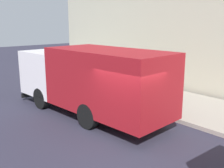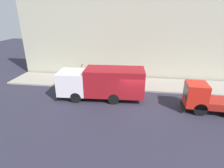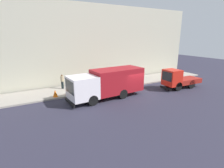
{
  "view_description": "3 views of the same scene",
  "coord_description": "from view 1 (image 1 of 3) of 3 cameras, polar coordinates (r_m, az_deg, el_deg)",
  "views": [
    {
      "loc": [
        -6.01,
        -6.25,
        4.12
      ],
      "look_at": [
        1.57,
        2.37,
        1.45
      ],
      "focal_mm": 42.87,
      "sensor_mm": 36.0,
      "label": 1
    },
    {
      "loc": [
        -15.1,
        -0.16,
        7.92
      ],
      "look_at": [
        0.89,
        2.16,
        1.56
      ],
      "focal_mm": 29.36,
      "sensor_mm": 36.0,
      "label": 2
    },
    {
      "loc": [
        -14.85,
        11.42,
        6.43
      ],
      "look_at": [
        0.81,
        2.65,
        1.47
      ],
      "focal_mm": 28.12,
      "sensor_mm": 36.0,
      "label": 3
    }
  ],
  "objects": [
    {
      "name": "pedestrian_standing",
      "position": [
        17.92,
        1.76,
        3.34
      ],
      "size": [
        0.53,
        0.53,
        1.76
      ],
      "rotation": [
        0.0,
        0.0,
        4.26
      ],
      "color": "black",
      "rests_on": "sidewalk"
    },
    {
      "name": "large_utility_truck",
      "position": [
        11.9,
        -4.84,
        1.25
      ],
      "size": [
        3.01,
        8.35,
        3.04
      ],
      "rotation": [
        0.0,
        0.0,
        0.06
      ],
      "color": "white",
      "rests_on": "ground"
    },
    {
      "name": "ground",
      "position": [
        9.61,
        2.36,
        -12.34
      ],
      "size": [
        80.0,
        80.0,
        0.0
      ],
      "primitive_type": "plane",
      "color": "#2B2A3A"
    },
    {
      "name": "traffic_cone_orange",
      "position": [
        17.53,
        -7.75,
        1.18
      ],
      "size": [
        0.52,
        0.52,
        0.74
      ],
      "primitive_type": "cone",
      "color": "orange",
      "rests_on": "sidewalk"
    },
    {
      "name": "pedestrian_walking",
      "position": [
        15.87,
        3.61,
        1.94
      ],
      "size": [
        0.49,
        0.49,
        1.69
      ],
      "rotation": [
        0.0,
        0.0,
        4.22
      ],
      "color": "#44354A",
      "rests_on": "sidewalk"
    },
    {
      "name": "sidewalk",
      "position": [
        13.37,
        18.43,
        -5.19
      ],
      "size": [
        4.18,
        30.0,
        0.17
      ],
      "primitive_type": "cube",
      "color": "#9F978A",
      "rests_on": "ground"
    },
    {
      "name": "street_sign_post",
      "position": [
        12.4,
        8.15,
        1.55
      ],
      "size": [
        0.44,
        0.08,
        2.54
      ],
      "color": "#4C5156",
      "rests_on": "sidewalk"
    }
  ]
}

